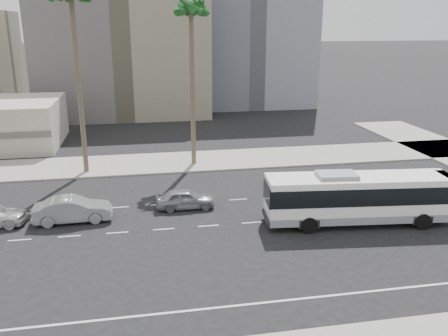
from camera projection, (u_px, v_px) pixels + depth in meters
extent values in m
plane|color=black|center=(294.00, 220.00, 32.54)|extent=(700.00, 700.00, 0.00)
cube|color=gray|center=(244.00, 159.00, 47.10)|extent=(120.00, 7.00, 0.15)
cube|color=#65615A|center=(123.00, 52.00, 70.15)|extent=(24.00, 18.00, 18.00)
cube|color=slate|center=(244.00, 24.00, 79.02)|extent=(20.00, 20.00, 26.00)
cube|color=beige|center=(148.00, 8.00, 260.86)|extent=(42.00, 42.00, 44.00)
cube|color=white|center=(359.00, 196.00, 31.48)|extent=(12.66, 3.99, 2.79)
cube|color=black|center=(359.00, 191.00, 31.37)|extent=(12.72, 4.05, 1.18)
cube|color=gray|center=(357.00, 213.00, 31.84)|extent=(12.68, 4.03, 0.54)
cube|color=gray|center=(338.00, 176.00, 30.76)|extent=(2.74, 1.97, 0.32)
cube|color=#262628|center=(440.00, 174.00, 32.14)|extent=(0.84, 1.99, 0.32)
cylinder|color=black|center=(422.00, 219.00, 31.28)|extent=(1.07, 0.32, 1.07)
cylinder|color=black|center=(400.00, 204.00, 33.87)|extent=(1.07, 0.32, 1.07)
cylinder|color=black|center=(313.00, 228.00, 29.97)|extent=(1.07, 0.32, 1.07)
cylinder|color=black|center=(299.00, 211.00, 32.55)|extent=(1.07, 0.32, 1.07)
imported|color=gray|center=(185.00, 199.00, 34.39)|extent=(1.81, 4.32, 1.46)
imported|color=gray|center=(73.00, 210.00, 32.01)|extent=(1.97, 5.27, 1.72)
cylinder|color=brown|center=(192.00, 91.00, 43.26)|extent=(0.39, 0.39, 14.25)
cylinder|color=brown|center=(79.00, 88.00, 40.63)|extent=(0.48, 0.48, 15.37)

